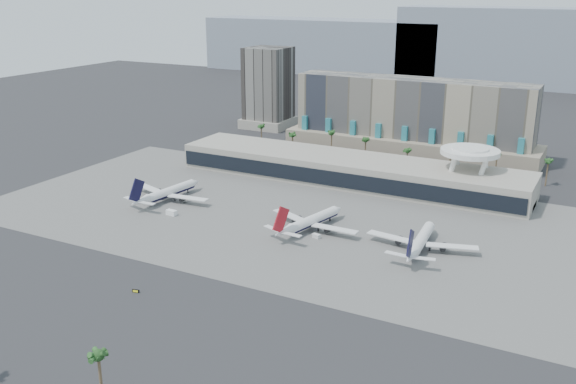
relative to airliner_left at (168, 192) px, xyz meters
The scene contains 15 objects.
ground 75.91m from the airliner_left, 38.12° to the right, with size 900.00×900.00×0.00m, color #232326.
apron_pad 60.32m from the airliner_left, ahead, with size 260.00×130.00×0.06m, color #5B5B59.
mountain_ridge 432.94m from the airliner_left, 78.32° to the left, with size 680.00×60.00×70.00m.
hotel 145.97m from the airliner_left, 61.38° to the left, with size 140.00×30.00×42.00m.
office_tower 158.39m from the airliner_left, 103.00° to the left, with size 30.00×30.00×52.00m.
terminal 86.83m from the airliner_left, 46.58° to the left, with size 170.00×32.50×14.50m.
saucer_structure 134.72m from the airliner_left, 31.11° to the left, with size 26.00×26.00×21.89m.
palm_row 118.87m from the airliner_left, 55.83° to the left, with size 157.80×2.80×13.10m.
airliner_left is the anchor object (origin of this frame).
airliner_centre 71.23m from the airliner_left, ahead, with size 39.64×41.19×14.42m.
airliner_right 114.64m from the airliner_left, ahead, with size 40.41×41.71×14.39m.
service_vehicle_a 19.96m from the airliner_left, 48.08° to the right, with size 4.50×2.20×2.20m, color white.
service_vehicle_b 77.43m from the airliner_left, ahead, with size 3.02×1.73×1.55m, color silver.
taxiway_sign 89.01m from the airliner_left, 58.49° to the right, with size 2.32×0.88×1.05m.
near_palm_b 146.16m from the airliner_left, 57.77° to the right, with size 6.00×6.00×15.06m.
Camera 1 is at (111.84, -165.27, 91.09)m, focal length 40.00 mm.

